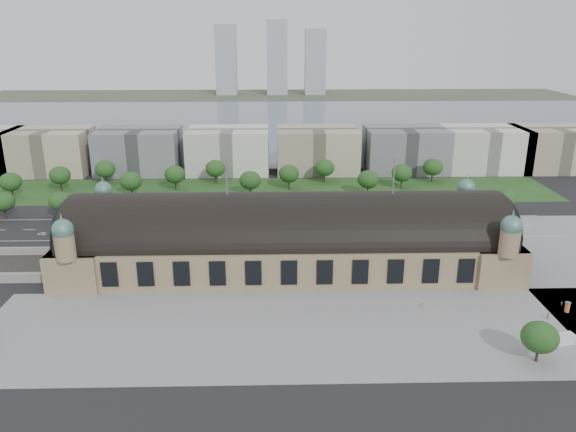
{
  "coord_description": "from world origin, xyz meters",
  "views": [
    {
      "loc": [
        -4.29,
        -177.97,
        78.77
      ],
      "look_at": [
        0.45,
        11.86,
        14.0
      ],
      "focal_mm": 35.0,
      "sensor_mm": 36.0,
      "label": 1
    }
  ],
  "objects_px": {
    "parked_car_4": "(207,238)",
    "pedestrian_1": "(548,316)",
    "traffic_car_4": "(284,229)",
    "pedestrian_0": "(422,305)",
    "parked_car_3": "(121,239)",
    "pedestrian_2": "(562,303)",
    "parked_car_2": "(172,238)",
    "bus_mid": "(292,234)",
    "traffic_car_1": "(69,226)",
    "parked_car_6": "(240,238)",
    "traffic_car_0": "(42,234)",
    "parked_car_5": "(210,242)",
    "traffic_car_5": "(351,221)",
    "petrol_station": "(165,202)",
    "parked_car_1": "(157,243)",
    "parked_car_0": "(75,243)",
    "bus_west": "(277,229)",
    "bus_east": "(326,228)",
    "van_south": "(561,340)",
    "advertising_column": "(567,307)",
    "traffic_car_3": "(212,223)",
    "traffic_car_6": "(500,231)"
  },
  "relations": [
    {
      "from": "parked_car_2",
      "to": "parked_car_3",
      "type": "height_order",
      "value": "parked_car_2"
    },
    {
      "from": "bus_east",
      "to": "van_south",
      "type": "height_order",
      "value": "bus_east"
    },
    {
      "from": "traffic_car_4",
      "to": "bus_west",
      "type": "xyz_separation_m",
      "value": [
        -2.76,
        -3.01,
        0.94
      ]
    },
    {
      "from": "traffic_car_0",
      "to": "parked_car_5",
      "type": "relative_size",
      "value": 0.69
    },
    {
      "from": "parked_car_5",
      "to": "bus_west",
      "type": "distance_m",
      "value": 27.94
    },
    {
      "from": "traffic_car_1",
      "to": "traffic_car_6",
      "type": "height_order",
      "value": "traffic_car_1"
    },
    {
      "from": "traffic_car_4",
      "to": "pedestrian_1",
      "type": "height_order",
      "value": "pedestrian_1"
    },
    {
      "from": "bus_west",
      "to": "van_south",
      "type": "distance_m",
      "value": 111.59
    },
    {
      "from": "parked_car_3",
      "to": "pedestrian_2",
      "type": "height_order",
      "value": "pedestrian_2"
    },
    {
      "from": "advertising_column",
      "to": "pedestrian_0",
      "type": "distance_m",
      "value": 41.43
    },
    {
      "from": "traffic_car_1",
      "to": "advertising_column",
      "type": "xyz_separation_m",
      "value": [
        168.59,
        -75.43,
        0.89
      ]
    },
    {
      "from": "parked_car_1",
      "to": "pedestrian_2",
      "type": "xyz_separation_m",
      "value": [
        129.51,
        -52.63,
        0.22
      ]
    },
    {
      "from": "parked_car_5",
      "to": "bus_west",
      "type": "xyz_separation_m",
      "value": [
        25.67,
        11.0,
        0.87
      ]
    },
    {
      "from": "petrol_station",
      "to": "parked_car_3",
      "type": "distance_m",
      "value": 41.52
    },
    {
      "from": "traffic_car_3",
      "to": "parked_car_2",
      "type": "distance_m",
      "value": 22.54
    },
    {
      "from": "parked_car_0",
      "to": "traffic_car_1",
      "type": "bearing_deg",
      "value": 171.23
    },
    {
      "from": "traffic_car_4",
      "to": "pedestrian_0",
      "type": "xyz_separation_m",
      "value": [
        39.26,
        -66.82,
        0.12
      ]
    },
    {
      "from": "traffic_car_3",
      "to": "van_south",
      "type": "xyz_separation_m",
      "value": [
        100.17,
        -95.09,
        0.55
      ]
    },
    {
      "from": "parked_car_0",
      "to": "parked_car_2",
      "type": "distance_m",
      "value": 36.14
    },
    {
      "from": "traffic_car_5",
      "to": "pedestrian_0",
      "type": "relative_size",
      "value": 3.02
    },
    {
      "from": "parked_car_5",
      "to": "parked_car_2",
      "type": "bearing_deg",
      "value": -143.42
    },
    {
      "from": "advertising_column",
      "to": "pedestrian_1",
      "type": "relative_size",
      "value": 1.82
    },
    {
      "from": "traffic_car_5",
      "to": "traffic_car_4",
      "type": "bearing_deg",
      "value": 103.26
    },
    {
      "from": "traffic_car_1",
      "to": "parked_car_6",
      "type": "relative_size",
      "value": 0.89
    },
    {
      "from": "bus_east",
      "to": "van_south",
      "type": "bearing_deg",
      "value": -144.78
    },
    {
      "from": "parked_car_0",
      "to": "bus_west",
      "type": "relative_size",
      "value": 0.35
    },
    {
      "from": "petrol_station",
      "to": "parked_car_1",
      "type": "height_order",
      "value": "petrol_station"
    },
    {
      "from": "parked_car_0",
      "to": "parked_car_6",
      "type": "distance_m",
      "value": 62.13
    },
    {
      "from": "parked_car_1",
      "to": "parked_car_2",
      "type": "bearing_deg",
      "value": 91.03
    },
    {
      "from": "traffic_car_5",
      "to": "bus_west",
      "type": "relative_size",
      "value": 0.42
    },
    {
      "from": "parked_car_2",
      "to": "bus_mid",
      "type": "height_order",
      "value": "bus_mid"
    },
    {
      "from": "traffic_car_6",
      "to": "parked_car_5",
      "type": "bearing_deg",
      "value": -90.55
    },
    {
      "from": "bus_mid",
      "to": "parked_car_4",
      "type": "bearing_deg",
      "value": 98.88
    },
    {
      "from": "parked_car_2",
      "to": "advertising_column",
      "type": "relative_size",
      "value": 1.79
    },
    {
      "from": "traffic_car_5",
      "to": "pedestrian_0",
      "type": "bearing_deg",
      "value": -173.72
    },
    {
      "from": "parked_car_1",
      "to": "pedestrian_0",
      "type": "height_order",
      "value": "pedestrian_0"
    },
    {
      "from": "bus_west",
      "to": "advertising_column",
      "type": "relative_size",
      "value": 3.72
    },
    {
      "from": "traffic_car_6",
      "to": "parked_car_6",
      "type": "height_order",
      "value": "parked_car_6"
    },
    {
      "from": "traffic_car_4",
      "to": "parked_car_2",
      "type": "bearing_deg",
      "value": -70.09
    },
    {
      "from": "traffic_car_3",
      "to": "parked_car_1",
      "type": "distance_m",
      "value": 28.86
    },
    {
      "from": "traffic_car_6",
      "to": "bus_mid",
      "type": "bearing_deg",
      "value": -92.88
    },
    {
      "from": "parked_car_0",
      "to": "parked_car_5",
      "type": "bearing_deg",
      "value": 56.95
    },
    {
      "from": "parked_car_4",
      "to": "pedestrian_0",
      "type": "height_order",
      "value": "same"
    },
    {
      "from": "bus_west",
      "to": "advertising_column",
      "type": "height_order",
      "value": "bus_west"
    },
    {
      "from": "traffic_car_3",
      "to": "parked_car_3",
      "type": "xyz_separation_m",
      "value": [
        -33.43,
        -17.84,
        0.02
      ]
    },
    {
      "from": "traffic_car_5",
      "to": "van_south",
      "type": "relative_size",
      "value": 0.73
    },
    {
      "from": "parked_car_4",
      "to": "pedestrian_1",
      "type": "height_order",
      "value": "pedestrian_1"
    },
    {
      "from": "traffic_car_1",
      "to": "advertising_column",
      "type": "distance_m",
      "value": 184.7
    },
    {
      "from": "parked_car_0",
      "to": "bus_east",
      "type": "relative_size",
      "value": 0.31
    },
    {
      "from": "parked_car_2",
      "to": "pedestrian_2",
      "type": "relative_size",
      "value": 3.2
    }
  ]
}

